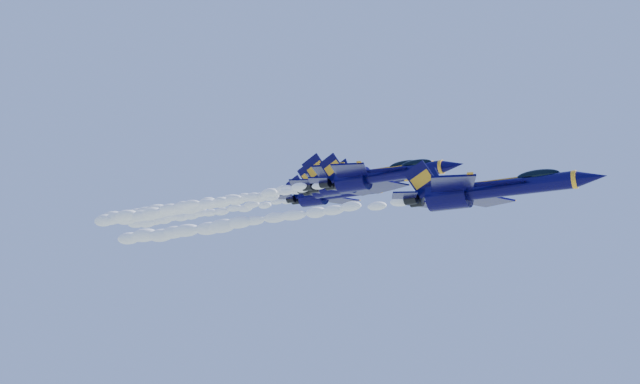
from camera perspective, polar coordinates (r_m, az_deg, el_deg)
The scene contains 10 objects.
jet_lead at distance 53.99m, azimuth 14.98°, elevation 0.23°, with size 16.46×13.50×6.12m.
smoke_trail_jet_lead at distance 66.14m, azimuth -7.04°, elevation -2.81°, with size 38.00×1.83×1.65m, color white.
jet_second at distance 65.88m, azimuth 5.52°, elevation 1.53°, with size 16.07×13.19×5.97m.
smoke_trail_jet_second at distance 80.42m, azimuth -11.17°, elevation -1.19°, with size 38.00×1.79×1.61m, color white.
jet_third at distance 74.68m, azimuth 4.27°, elevation 1.34°, with size 19.67×16.13×7.31m.
smoke_trail_jet_third at distance 90.33m, azimuth -11.27°, elevation -1.20°, with size 38.00×2.19×1.97m, color white.
jet_fourth at distance 86.03m, azimuth 2.94°, elevation 0.90°, with size 19.29×15.82×7.17m.
smoke_trail_jet_fourth at distance 101.69m, azimuth -10.58°, elevation -1.28°, with size 38.00×2.15×1.93m, color white.
jet_fifth at distance 99.08m, azimuth 1.28°, elevation -0.13°, with size 19.38×15.90×7.20m.
smoke_trail_jet_fifth at distance 115.08m, azimuth -10.47°, elevation -1.91°, with size 38.00×2.16×1.94m, color white.
Camera 1 is at (31.66, -62.21, 137.53)m, focal length 35.00 mm.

